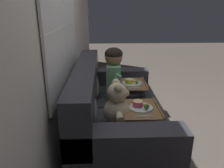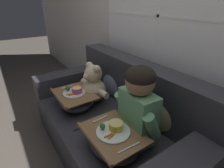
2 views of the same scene
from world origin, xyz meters
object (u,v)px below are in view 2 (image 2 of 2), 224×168
Objects in this scene: couch at (114,123)px; child_figure at (139,101)px; lap_tray_child at (113,140)px; throw_pillow_behind_teddy at (112,80)px; lap_tray_teddy at (75,100)px; throw_pillow_behind_child at (159,109)px; teddy_bear at (93,86)px.

couch is 0.55m from child_figure.
throw_pillow_behind_teddy is at bearing 146.14° from lap_tray_child.
couch is 5.08× the size of throw_pillow_behind_teddy.
throw_pillow_behind_child is at bearing 33.86° from lap_tray_teddy.
lap_tray_teddy is at bearing -143.65° from couch.
lap_tray_child is at bearing -33.86° from throw_pillow_behind_teddy.
throw_pillow_behind_teddy reaches higher than lap_tray_teddy.
couch is 0.49m from throw_pillow_behind_teddy.
throw_pillow_behind_child is 0.84m from lap_tray_teddy.
child_figure is at bearing 89.90° from lap_tray_child.
throw_pillow_behind_child is 0.47m from lap_tray_child.
teddy_bear is at bearing -160.60° from throw_pillow_behind_child.
lap_tray_child is (0.69, -0.46, -0.10)m from throw_pillow_behind_teddy.
child_figure is (0.69, -0.24, 0.15)m from throw_pillow_behind_teddy.
lap_tray_child is (-0.00, -0.46, -0.10)m from throw_pillow_behind_child.
throw_pillow_behind_teddy is at bearing 90.11° from teddy_bear.
lap_tray_child is (0.69, -0.22, -0.10)m from teddy_bear.
child_figure is at bearing -4.80° from couch.
lap_tray_teddy is (-0.69, -0.00, 0.00)m from lap_tray_child.
lap_tray_teddy is at bearing -90.07° from teddy_bear.
lap_tray_child is at bearing -17.69° from teddy_bear.
child_figure reaches higher than lap_tray_teddy.
child_figure is at bearing -19.04° from throw_pillow_behind_teddy.
couch is at bearing 143.65° from lap_tray_child.
lap_tray_child is at bearing -36.35° from couch.
child_figure is 0.77m from lap_tray_teddy.
lap_tray_child is 0.69m from lap_tray_teddy.
couch reaches higher than lap_tray_child.
teddy_bear is (-0.69, -0.00, -0.15)m from child_figure.
throw_pillow_behind_teddy is 0.75m from child_figure.
couch reaches higher than teddy_bear.
throw_pillow_behind_child reaches higher than lap_tray_child.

